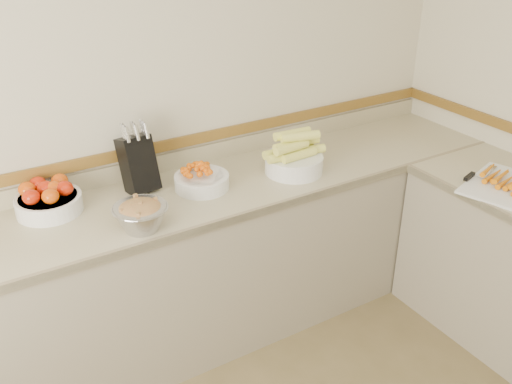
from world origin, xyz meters
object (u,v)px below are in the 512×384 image
knife_block (138,162)px  cherry_tomato_bowl (201,179)px  rhubarb_bowl (141,215)px  cutting_board (508,185)px  corn_bowl (294,158)px  tomato_bowl (48,199)px

knife_block → cherry_tomato_bowl: (0.28, -0.15, -0.10)m
rhubarb_bowl → cutting_board: size_ratio=0.45×
cherry_tomato_bowl → cutting_board: cherry_tomato_bowl is taller
corn_bowl → rhubarb_bowl: bearing=-171.2°
tomato_bowl → cherry_tomato_bowl: (0.73, -0.16, -0.02)m
knife_block → rhubarb_bowl: size_ratio=1.47×
knife_block → cutting_board: bearing=-30.9°
cherry_tomato_bowl → rhubarb_bowl: size_ratio=1.12×
rhubarb_bowl → cutting_board: (1.77, -0.60, -0.05)m
knife_block → cherry_tomato_bowl: size_ratio=1.31×
knife_block → tomato_bowl: bearing=179.7°
knife_block → tomato_bowl: 0.46m
rhubarb_bowl → cherry_tomato_bowl: bearing=28.9°
rhubarb_bowl → knife_block: bearing=69.9°
tomato_bowl → rhubarb_bowl: bearing=-50.6°
tomato_bowl → corn_bowl: 1.27m
corn_bowl → rhubarb_bowl: corn_bowl is taller
cherry_tomato_bowl → cutting_board: (1.36, -0.82, -0.03)m
rhubarb_bowl → cutting_board: bearing=-18.6°
knife_block → corn_bowl: bearing=-16.7°
cherry_tomato_bowl → corn_bowl: 0.53m
cutting_board → rhubarb_bowl: bearing=161.4°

